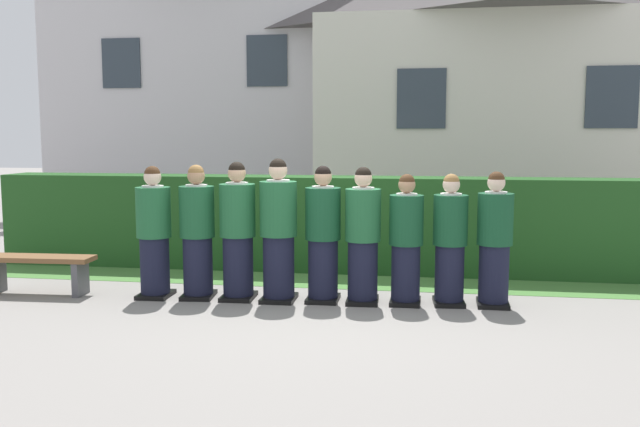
{
  "coord_description": "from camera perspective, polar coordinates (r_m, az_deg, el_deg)",
  "views": [
    {
      "loc": [
        1.23,
        -7.8,
        1.96
      ],
      "look_at": [
        0.0,
        0.0,
        1.05
      ],
      "focal_mm": 38.03,
      "sensor_mm": 36.0,
      "label": 1
    }
  ],
  "objects": [
    {
      "name": "ground_plane",
      "position": [
        8.14,
        0.0,
        -7.36
      ],
      "size": [
        60.0,
        60.0,
        0.0
      ],
      "primitive_type": "plane",
      "color": "gray"
    },
    {
      "name": "student_front_row_0",
      "position": [
        8.45,
        -13.79,
        -1.78
      ],
      "size": [
        0.42,
        0.47,
        1.6
      ],
      "color": "black",
      "rests_on": "ground"
    },
    {
      "name": "student_front_row_1",
      "position": [
        8.3,
        -10.28,
        -1.78
      ],
      "size": [
        0.42,
        0.5,
        1.62
      ],
      "color": "black",
      "rests_on": "ground"
    },
    {
      "name": "student_front_row_2",
      "position": [
        8.16,
        -6.94,
        -1.73
      ],
      "size": [
        0.43,
        0.52,
        1.65
      ],
      "color": "black",
      "rests_on": "ground"
    },
    {
      "name": "student_front_row_3",
      "position": [
        8.03,
        -3.51,
        -1.68
      ],
      "size": [
        0.44,
        0.53,
        1.7
      ],
      "color": "black",
      "rests_on": "ground"
    },
    {
      "name": "student_front_row_4",
      "position": [
        8.0,
        0.25,
        -2.0
      ],
      "size": [
        0.42,
        0.5,
        1.61
      ],
      "color": "black",
      "rests_on": "ground"
    },
    {
      "name": "student_front_row_5",
      "position": [
        7.93,
        3.63,
        -2.12
      ],
      "size": [
        0.42,
        0.51,
        1.6
      ],
      "color": "black",
      "rests_on": "ground"
    },
    {
      "name": "student_front_row_6",
      "position": [
        7.93,
        7.25,
        -2.45
      ],
      "size": [
        0.4,
        0.48,
        1.52
      ],
      "color": "black",
      "rests_on": "ground"
    },
    {
      "name": "student_front_row_7",
      "position": [
        7.99,
        10.89,
        -2.44
      ],
      "size": [
        0.4,
        0.5,
        1.53
      ],
      "color": "black",
      "rests_on": "ground"
    },
    {
      "name": "student_front_row_8",
      "position": [
        8.03,
        14.48,
        -2.38
      ],
      "size": [
        0.4,
        0.49,
        1.56
      ],
      "color": "black",
      "rests_on": "ground"
    },
    {
      "name": "hedge",
      "position": [
        9.85,
        1.71,
        -0.86
      ],
      "size": [
        10.27,
        0.7,
        1.37
      ],
      "color": "#214C1E",
      "rests_on": "ground"
    },
    {
      "name": "school_building_main",
      "position": [
        15.03,
        15.19,
        11.61
      ],
      "size": [
        7.89,
        4.34,
        6.49
      ],
      "color": "beige",
      "rests_on": "ground"
    },
    {
      "name": "school_building_annex",
      "position": [
        17.14,
        -8.82,
        13.69
      ],
      "size": [
        7.91,
        3.38,
        8.0
      ],
      "color": "silver",
      "rests_on": "ground"
    },
    {
      "name": "wooden_bench",
      "position": [
        9.11,
        -22.66,
        -4.12
      ],
      "size": [
        1.41,
        0.42,
        0.48
      ],
      "color": "brown",
      "rests_on": "ground"
    },
    {
      "name": "lawn_strip",
      "position": [
        9.19,
        1.06,
        -5.72
      ],
      "size": [
        10.27,
        0.9,
        0.01
      ],
      "primitive_type": "cube",
      "color": "#477A38",
      "rests_on": "ground"
    }
  ]
}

